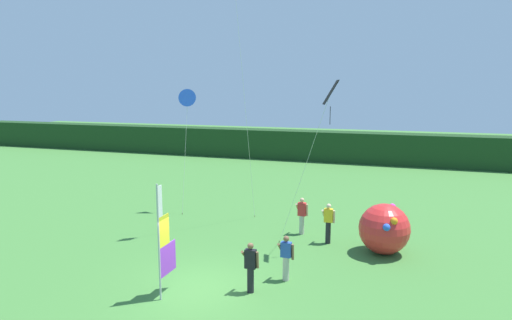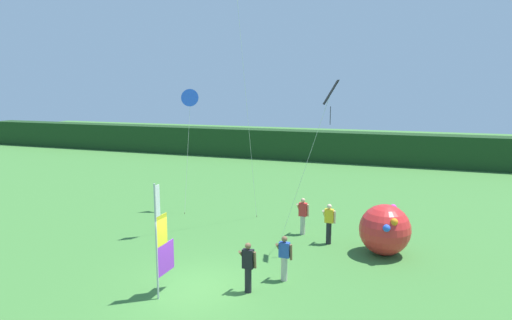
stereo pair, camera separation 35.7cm
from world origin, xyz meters
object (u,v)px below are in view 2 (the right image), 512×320
person_near_banner (248,266)px  inflatable_balloon (385,230)px  kite_black_diamond_1 (329,98)px  banner_flag (162,242)px  person_mid_field (303,215)px  person_far_left (284,257)px  kite_blue_delta_0 (190,98)px  person_far_right (329,223)px

person_near_banner → inflatable_balloon: 6.31m
inflatable_balloon → kite_black_diamond_1: bearing=-167.5°
banner_flag → person_mid_field: 7.91m
inflatable_balloon → person_mid_field: bearing=160.4°
person_far_left → kite_black_diamond_1: size_ratio=0.23×
kite_blue_delta_0 → person_mid_field: bearing=-18.4°
banner_flag → kite_blue_delta_0: (-4.02, 9.62, 4.22)m
banner_flag → person_far_right: bearing=58.2°
person_near_banner → inflatable_balloon: bearing=52.1°
person_near_banner → kite_black_diamond_1: kite_black_diamond_1 is taller
banner_flag → person_far_left: 4.18m
person_mid_field → inflatable_balloon: inflatable_balloon is taller
inflatable_balloon → kite_blue_delta_0: bearing=161.1°
inflatable_balloon → kite_blue_delta_0: kite_blue_delta_0 is taller
person_far_left → person_far_right: 4.24m
person_mid_field → person_far_right: 1.58m
inflatable_balloon → kite_blue_delta_0: (-10.37, 3.54, 4.97)m
kite_blue_delta_0 → banner_flag: bearing=-67.3°
banner_flag → person_far_right: size_ratio=2.13×
person_far_right → inflatable_balloon: (2.30, -0.45, 0.09)m
person_mid_field → person_far_left: (0.61, -5.02, -0.05)m
inflatable_balloon → kite_black_diamond_1: (-2.25, -0.50, 5.14)m
banner_flag → person_near_banner: (2.48, 1.10, -0.88)m
person_far_left → inflatable_balloon: 4.80m
person_mid_field → inflatable_balloon: (3.63, -1.30, 0.12)m
banner_flag → person_far_left: size_ratio=2.33×
banner_flag → inflatable_balloon: (6.35, 6.08, -0.76)m
inflatable_balloon → kite_black_diamond_1: size_ratio=0.30×
person_far_right → kite_black_diamond_1: (0.05, -0.95, 5.22)m
person_mid_field → kite_black_diamond_1: bearing=-52.3°
inflatable_balloon → kite_blue_delta_0: size_ratio=0.32×
kite_blue_delta_0 → kite_black_diamond_1: (8.12, -4.04, 0.16)m
banner_flag → person_mid_field: bearing=69.8°
person_near_banner → person_far_left: (0.84, 1.25, -0.04)m
person_near_banner → kite_black_diamond_1: 7.10m
person_mid_field → person_far_right: size_ratio=0.97×
banner_flag → kite_black_diamond_1: bearing=53.7°
inflatable_balloon → person_near_banner: bearing=-127.9°
kite_black_diamond_1 → person_far_left: bearing=-103.6°
person_mid_field → person_far_right: person_far_right is taller
person_far_right → inflatable_balloon: size_ratio=0.83×
person_far_right → kite_black_diamond_1: size_ratio=0.25×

